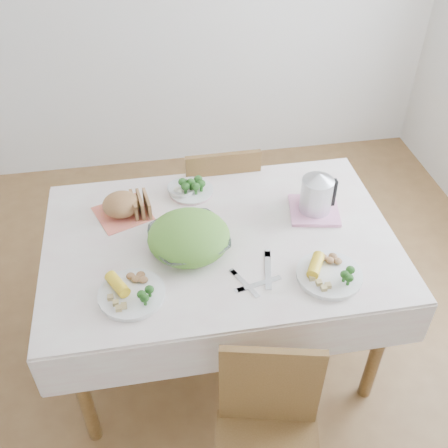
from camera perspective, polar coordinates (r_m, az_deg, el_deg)
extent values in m
plane|color=brown|center=(2.82, -0.34, -13.03)|extent=(3.60, 3.60, 0.00)
cube|color=brown|center=(2.53, -0.37, -8.00)|extent=(1.40, 0.90, 0.75)
cube|color=silver|center=(2.26, -0.41, -1.61)|extent=(1.50, 1.00, 0.01)
cube|color=brown|center=(2.95, -0.67, 2.79)|extent=(0.40, 0.40, 0.88)
imported|color=white|center=(2.18, -3.81, -1.90)|extent=(0.39, 0.39, 0.08)
cylinder|color=white|center=(2.04, -10.00, -7.56)|extent=(0.29, 0.29, 0.02)
cylinder|color=white|center=(2.12, 11.36, -5.48)|extent=(0.37, 0.37, 0.02)
cylinder|color=beige|center=(2.50, -3.60, 3.62)|extent=(0.26, 0.26, 0.02)
cube|color=#E96F56|center=(2.42, -10.97, 1.14)|extent=(0.29, 0.29, 0.00)
ellipsoid|color=olive|center=(2.39, -11.14, 2.17)|extent=(0.18, 0.17, 0.10)
imported|color=white|center=(2.49, -4.64, 3.71)|extent=(0.16, 0.16, 0.04)
imported|color=#FEFF28|center=(2.45, 10.16, 3.06)|extent=(0.13, 0.13, 0.09)
cube|color=pink|center=(2.42, 9.77, 1.47)|extent=(0.26, 0.26, 0.02)
cylinder|color=#B2B5BA|center=(2.35, 10.08, 3.60)|extent=(0.18, 0.18, 0.20)
cube|color=silver|center=(2.06, 2.29, -6.49)|extent=(0.09, 0.16, 0.00)
cube|color=silver|center=(2.12, 4.81, -5.02)|extent=(0.07, 0.21, 0.00)
cube|color=silver|center=(2.07, 3.85, -6.51)|extent=(0.19, 0.06, 0.00)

